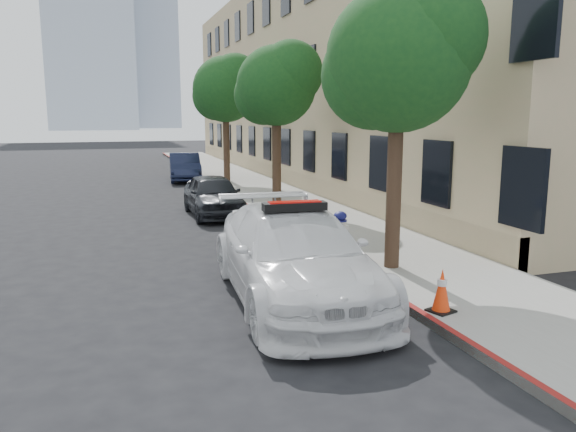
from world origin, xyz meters
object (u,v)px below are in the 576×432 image
(parked_car_far, at_px, (185,167))
(traffic_cone, at_px, (442,290))
(police_car, at_px, (295,255))
(parked_car_mid, at_px, (213,195))
(fire_hydrant, at_px, (340,233))

(parked_car_far, bearing_deg, traffic_cone, -81.43)
(police_car, height_order, traffic_cone, police_car)
(police_car, bearing_deg, traffic_cone, -38.19)
(parked_car_far, xyz_separation_m, traffic_cone, (1.15, -20.58, -0.18))
(police_car, xyz_separation_m, parked_car_far, (0.72, 18.90, -0.13))
(police_car, relative_size, parked_car_mid, 1.45)
(police_car, distance_m, parked_car_far, 18.91)
(fire_hydrant, bearing_deg, police_car, -127.25)
(fire_hydrant, distance_m, traffic_cone, 4.01)
(police_car, bearing_deg, parked_car_far, 91.59)
(police_car, relative_size, parked_car_far, 1.38)
(parked_car_far, bearing_deg, parked_car_mid, -87.41)
(parked_car_far, xyz_separation_m, fire_hydrant, (1.15, -16.57, -0.06))
(traffic_cone, bearing_deg, parked_car_far, 93.20)
(parked_car_far, relative_size, fire_hydrant, 4.31)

